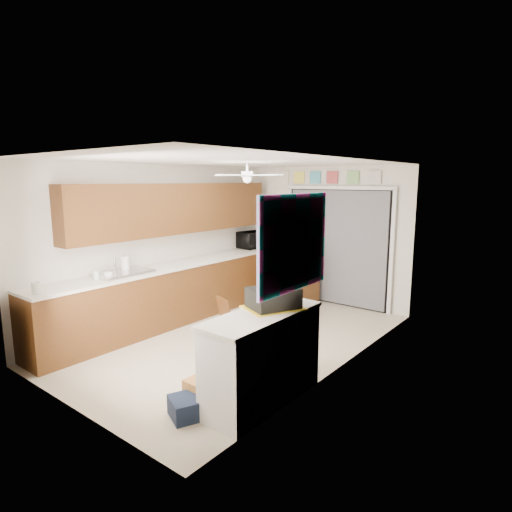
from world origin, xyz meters
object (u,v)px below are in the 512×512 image
Objects in this scene: paper_towel_roll at (125,264)px; dog at (274,321)px; cardboard_box at (209,394)px; suitcase at (273,298)px; man at (291,262)px; cup at (108,275)px; microwave at (254,240)px; navy_crate at (185,408)px.

paper_towel_roll is 2.32m from dog.
suitcase is at bearing 63.66° from cardboard_box.
man is at bearing 144.18° from suitcase.
cup is 2.41m from cardboard_box.
microwave is 1.17× the size of dog.
suitcase reaches higher than cup.
cardboard_box reaches higher than navy_crate.
suitcase is 2.88m from man.
navy_crate is (2.32, -1.01, -0.96)m from paper_towel_roll.
microwave is 1.33m from man.
microwave is 1.20× the size of suitcase.
suitcase is 1.53× the size of navy_crate.
cardboard_box is 3.41m from man.
dog is (-1.02, 1.44, -0.85)m from suitcase.
paper_towel_roll is 0.54× the size of cardboard_box.
man reaches higher than paper_towel_roll.
navy_crate is at bearing -166.54° from man.
cardboard_box is at bearing -54.89° from dog.
navy_crate is (2.29, -3.93, -1.00)m from microwave.
navy_crate is at bearing -143.48° from microwave.
paper_towel_roll is (-0.14, 0.37, 0.07)m from cup.
man is (-1.44, 2.48, -0.17)m from suitcase.
microwave is 1.33× the size of cardboard_box.
paper_towel_roll is at bearing 163.04° from cardboard_box.
cup is at bearing 170.94° from cardboard_box.
man is at bearing 109.67° from cardboard_box.
cardboard_box is (2.36, -0.72, -0.92)m from paper_towel_roll.
cardboard_box is at bearing -164.37° from man.
navy_crate is (-0.04, -0.29, -0.04)m from cardboard_box.
man is (-1.08, 3.42, 0.78)m from navy_crate.
cardboard_box is (2.23, -0.35, -0.85)m from cup.
paper_towel_roll is at bearing 110.50° from cup.
cardboard_box is 2.20m from dog.
man is at bearing 68.28° from cup.
dog reaches higher than cardboard_box.
man reaches higher than dog.
paper_towel_roll is 0.49× the size of suitcase.
suitcase reaches higher than cardboard_box.
man reaches higher than navy_crate.
man is (1.21, -0.51, -0.23)m from microwave.
dog reaches higher than navy_crate.
navy_crate is (-0.36, -0.94, -0.95)m from suitcase.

